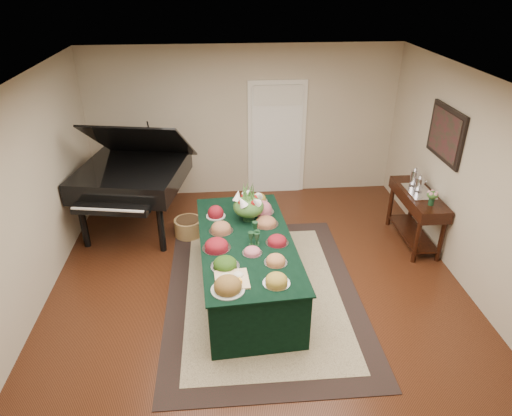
{
  "coord_description": "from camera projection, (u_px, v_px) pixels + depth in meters",
  "views": [
    {
      "loc": [
        -0.43,
        -4.9,
        3.82
      ],
      "look_at": [
        0.0,
        0.3,
        1.05
      ],
      "focal_mm": 32.0,
      "sensor_mm": 36.0,
      "label": 1
    }
  ],
  "objects": [
    {
      "name": "ground",
      "position": [
        258.0,
        287.0,
        6.13
      ],
      "size": [
        6.0,
        6.0,
        0.0
      ],
      "primitive_type": "plane",
      "color": "black",
      "rests_on": "ground"
    },
    {
      "name": "area_rug",
      "position": [
        263.0,
        292.0,
        6.03
      ],
      "size": [
        2.49,
        3.49,
        0.01
      ],
      "color": "black",
      "rests_on": "ground"
    },
    {
      "name": "kitchen_doorway",
      "position": [
        277.0,
        140.0,
        8.31
      ],
      "size": [
        1.05,
        0.07,
        2.1
      ],
      "color": "white",
      "rests_on": "ground"
    },
    {
      "name": "buffet_table",
      "position": [
        247.0,
        265.0,
        5.9
      ],
      "size": [
        1.31,
        2.51,
        0.79
      ],
      "color": "black",
      "rests_on": "ground"
    },
    {
      "name": "food_platters",
      "position": [
        244.0,
        240.0,
        5.62
      ],
      "size": [
        1.07,
        2.34,
        0.13
      ],
      "color": "silver",
      "rests_on": "buffet_table"
    },
    {
      "name": "cutting_board",
      "position": [
        232.0,
        277.0,
        4.97
      ],
      "size": [
        0.39,
        0.39,
        0.1
      ],
      "color": "tan",
      "rests_on": "buffet_table"
    },
    {
      "name": "green_goblets",
      "position": [
        255.0,
        235.0,
        5.63
      ],
      "size": [
        0.15,
        0.34,
        0.18
      ],
      "color": "#14341D",
      "rests_on": "buffet_table"
    },
    {
      "name": "floral_centerpiece",
      "position": [
        249.0,
        203.0,
        6.05
      ],
      "size": [
        0.43,
        0.43,
        0.43
      ],
      "color": "#14341D",
      "rests_on": "buffet_table"
    },
    {
      "name": "grand_piano",
      "position": [
        132.0,
        175.0,
        7.11
      ],
      "size": [
        1.9,
        2.06,
        1.86
      ],
      "color": "black",
      "rests_on": "ground"
    },
    {
      "name": "wicker_basket",
      "position": [
        188.0,
        227.0,
        7.26
      ],
      "size": [
        0.44,
        0.44,
        0.28
      ],
      "primitive_type": "cylinder",
      "color": "olive",
      "rests_on": "ground"
    },
    {
      "name": "mahogany_sideboard",
      "position": [
        417.0,
        204.0,
        6.86
      ],
      "size": [
        0.45,
        1.3,
        0.84
      ],
      "color": "black",
      "rests_on": "ground"
    },
    {
      "name": "tea_service",
      "position": [
        417.0,
        182.0,
        6.83
      ],
      "size": [
        0.34,
        0.58,
        0.3
      ],
      "color": "silver",
      "rests_on": "mahogany_sideboard"
    },
    {
      "name": "pink_bouquet",
      "position": [
        432.0,
        195.0,
        6.35
      ],
      "size": [
        0.18,
        0.18,
        0.22
      ],
      "color": "#14341D",
      "rests_on": "mahogany_sideboard"
    },
    {
      "name": "wall_painting",
      "position": [
        446.0,
        134.0,
        6.36
      ],
      "size": [
        0.05,
        0.95,
        0.75
      ],
      "color": "black",
      "rests_on": "ground"
    }
  ]
}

